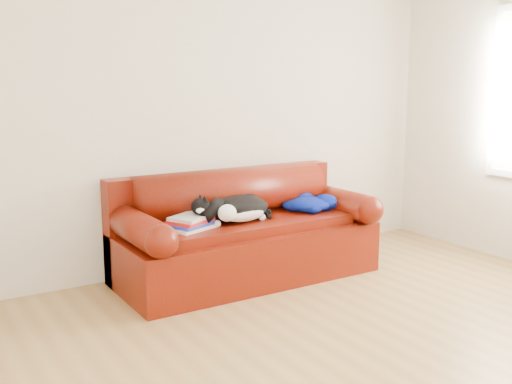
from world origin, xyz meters
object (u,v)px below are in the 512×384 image
Objects in this scene: sofa_base at (247,249)px; cat at (239,209)px; book_stack at (190,222)px; blanket at (310,203)px.

cat is at bearing -144.16° from sofa_base.
blanket reaches higher than book_stack.
cat is 1.62× the size of blanket.
cat is (-0.12, -0.09, 0.36)m from sofa_base.
blanket is (1.16, 0.04, 0.01)m from book_stack.
blanket is at bearing 2.12° from book_stack.
cat is at bearing -1.34° from book_stack.
book_stack is at bearing -172.00° from sofa_base.
cat is (0.42, -0.01, 0.05)m from book_stack.
cat reaches higher than sofa_base.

